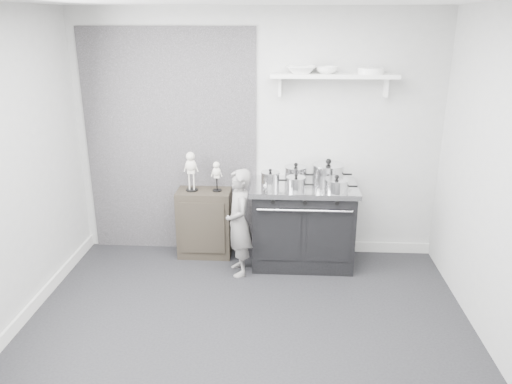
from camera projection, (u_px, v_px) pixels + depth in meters
The scene contains 16 objects.
ground at pixel (244, 340), 4.21m from camera, with size 4.00×4.00×0.00m, color black.
room_shell at pixel (232, 147), 3.82m from camera, with size 4.02×3.62×2.71m.
wall_shelf at pixel (334, 77), 5.09m from camera, with size 1.30×0.26×0.24m.
stove at pixel (303, 224), 5.42m from camera, with size 1.13×0.71×0.91m.
side_cabinet at pixel (205, 223), 5.63m from camera, with size 0.59×0.35×0.77m, color black.
child at pixel (239, 223), 5.15m from camera, with size 0.42×0.27×1.15m, color slate.
pot_front_left at pixel (270, 179), 5.18m from camera, with size 0.28×0.20×0.20m.
pot_back_left at pixel (296, 174), 5.37m from camera, with size 0.33×0.25×0.21m.
pot_back_right at pixel (328, 173), 5.31m from camera, with size 0.43×0.34×0.26m.
pot_front_right at pixel (337, 185), 5.04m from camera, with size 0.34×0.25×0.18m.
pot_front_center at pixel (296, 184), 5.09m from camera, with size 0.29×0.20×0.17m.
skeleton_full at pixel (191, 168), 5.43m from camera, with size 0.14×0.09×0.51m, color beige, non-canonical shape.
skeleton_torso at pixel (217, 174), 5.44m from camera, with size 0.11×0.07×0.38m, color beige, non-canonical shape.
bowl_large at pixel (301, 70), 5.08m from camera, with size 0.31×0.31×0.08m, color white.
bowl_small at pixel (327, 70), 5.07m from camera, with size 0.22×0.22×0.07m, color white.
plate_stack at pixel (371, 71), 5.04m from camera, with size 0.27×0.27×0.06m, color white.
Camera 1 is at (0.31, -3.56, 2.56)m, focal length 35.00 mm.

